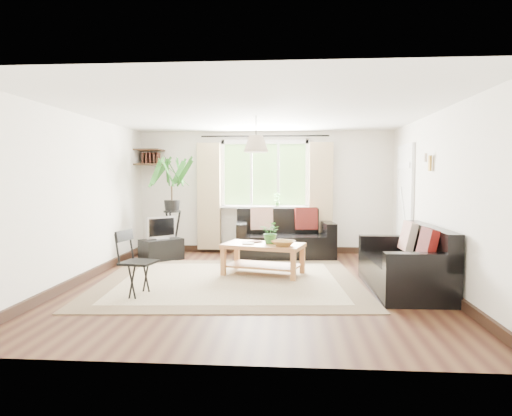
# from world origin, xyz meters

# --- Properties ---
(floor) EXTENTS (5.50, 5.50, 0.00)m
(floor) POSITION_xyz_m (0.00, 0.00, 0.00)
(floor) COLOR black
(floor) RESTS_ON ground
(ceiling) EXTENTS (5.50, 5.50, 0.00)m
(ceiling) POSITION_xyz_m (0.00, 0.00, 2.40)
(ceiling) COLOR white
(ceiling) RESTS_ON floor
(wall_back) EXTENTS (5.00, 0.02, 2.40)m
(wall_back) POSITION_xyz_m (0.00, 2.75, 1.20)
(wall_back) COLOR white
(wall_back) RESTS_ON floor
(wall_front) EXTENTS (5.00, 0.02, 2.40)m
(wall_front) POSITION_xyz_m (0.00, -2.75, 1.20)
(wall_front) COLOR white
(wall_front) RESTS_ON floor
(wall_left) EXTENTS (0.02, 5.50, 2.40)m
(wall_left) POSITION_xyz_m (-2.50, 0.00, 1.20)
(wall_left) COLOR white
(wall_left) RESTS_ON floor
(wall_right) EXTENTS (0.02, 5.50, 2.40)m
(wall_right) POSITION_xyz_m (2.50, 0.00, 1.20)
(wall_right) COLOR white
(wall_right) RESTS_ON floor
(rug) EXTENTS (3.94, 3.45, 0.02)m
(rug) POSITION_xyz_m (-0.36, 0.14, 0.01)
(rug) COLOR beige
(rug) RESTS_ON floor
(window) EXTENTS (2.50, 0.16, 2.16)m
(window) POSITION_xyz_m (0.00, 2.71, 1.55)
(window) COLOR white
(window) RESTS_ON wall_back
(door) EXTENTS (0.06, 0.96, 2.06)m
(door) POSITION_xyz_m (2.47, 1.70, 1.00)
(door) COLOR silver
(door) RESTS_ON wall_right
(corner_shelf) EXTENTS (0.50, 0.50, 0.34)m
(corner_shelf) POSITION_xyz_m (-2.25, 2.50, 1.89)
(corner_shelf) COLOR black
(corner_shelf) RESTS_ON wall_back
(pendant_lamp) EXTENTS (0.36, 0.36, 0.54)m
(pendant_lamp) POSITION_xyz_m (0.00, 0.40, 2.05)
(pendant_lamp) COLOR beige
(pendant_lamp) RESTS_ON ceiling
(wall_sconce) EXTENTS (0.12, 0.12, 0.28)m
(wall_sconce) POSITION_xyz_m (2.43, 0.30, 1.74)
(wall_sconce) COLOR beige
(wall_sconce) RESTS_ON wall_right
(sofa_back) EXTENTS (1.89, 1.07, 0.85)m
(sofa_back) POSITION_xyz_m (0.40, 2.24, 0.43)
(sofa_back) COLOR black
(sofa_back) RESTS_ON floor
(sofa_right) EXTENTS (1.77, 0.92, 0.82)m
(sofa_right) POSITION_xyz_m (2.00, -0.19, 0.41)
(sofa_right) COLOR black
(sofa_right) RESTS_ON floor
(coffee_table) EXTENTS (1.32, 0.94, 0.49)m
(coffee_table) POSITION_xyz_m (0.10, 0.61, 0.24)
(coffee_table) COLOR #965731
(coffee_table) RESTS_ON floor
(table_plant) EXTENTS (0.40, 0.38, 0.35)m
(table_plant) POSITION_xyz_m (0.22, 0.63, 0.66)
(table_plant) COLOR #2E6D2B
(table_plant) RESTS_ON coffee_table
(bowl) EXTENTS (0.44, 0.44, 0.08)m
(bowl) POSITION_xyz_m (0.40, 0.41, 0.53)
(bowl) COLOR olive
(bowl) RESTS_ON coffee_table
(book_a) EXTENTS (0.20, 0.26, 0.02)m
(book_a) POSITION_xyz_m (-0.23, 0.58, 0.50)
(book_a) COLOR white
(book_a) RESTS_ON coffee_table
(book_b) EXTENTS (0.26, 0.26, 0.02)m
(book_b) POSITION_xyz_m (-0.10, 0.80, 0.50)
(book_b) COLOR #4F291F
(book_b) RESTS_ON coffee_table
(tv_stand) EXTENTS (0.80, 0.80, 0.39)m
(tv_stand) POSITION_xyz_m (-1.81, 1.71, 0.19)
(tv_stand) COLOR black
(tv_stand) RESTS_ON floor
(tv) EXTENTS (0.52, 0.52, 0.42)m
(tv) POSITION_xyz_m (-1.81, 1.71, 0.60)
(tv) COLOR #A5A5AA
(tv) RESTS_ON tv_stand
(palm_stand) EXTENTS (0.94, 0.94, 1.89)m
(palm_stand) POSITION_xyz_m (-1.70, 2.06, 0.95)
(palm_stand) COLOR black
(palm_stand) RESTS_ON floor
(folding_chair) EXTENTS (0.50, 0.50, 0.84)m
(folding_chair) POSITION_xyz_m (-1.40, -0.74, 0.42)
(folding_chair) COLOR black
(folding_chair) RESTS_ON floor
(sill_plant) EXTENTS (0.14, 0.10, 0.27)m
(sill_plant) POSITION_xyz_m (0.25, 2.63, 1.06)
(sill_plant) COLOR #2D6023
(sill_plant) RESTS_ON window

